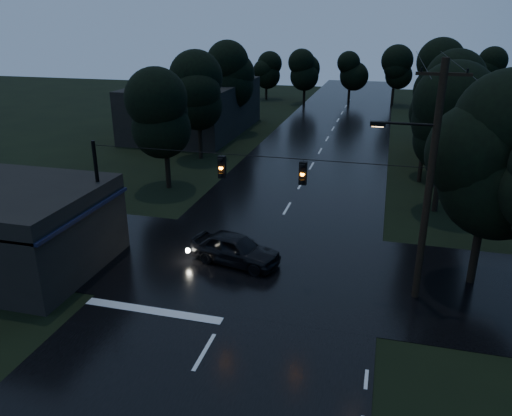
% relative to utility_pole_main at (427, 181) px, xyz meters
% --- Properties ---
extents(main_road, '(12.00, 120.00, 0.02)m').
position_rel_utility_pole_main_xyz_m(main_road, '(-7.41, 19.00, -5.26)').
color(main_road, black).
rests_on(main_road, ground).
extents(cross_street, '(60.00, 9.00, 0.02)m').
position_rel_utility_pole_main_xyz_m(cross_street, '(-7.41, 1.00, -5.26)').
color(cross_street, black).
rests_on(cross_street, ground).
extents(building_far_right, '(10.00, 14.00, 4.40)m').
position_rel_utility_pole_main_xyz_m(building_far_right, '(6.59, 23.00, -3.06)').
color(building_far_right, black).
rests_on(building_far_right, ground).
extents(building_far_left, '(10.00, 16.00, 5.00)m').
position_rel_utility_pole_main_xyz_m(building_far_left, '(-21.41, 29.00, -2.76)').
color(building_far_left, black).
rests_on(building_far_left, ground).
extents(utility_pole_main, '(3.50, 0.30, 10.00)m').
position_rel_utility_pole_main_xyz_m(utility_pole_main, '(0.00, 0.00, 0.00)').
color(utility_pole_main, black).
rests_on(utility_pole_main, ground).
extents(utility_pole_far, '(2.00, 0.30, 7.50)m').
position_rel_utility_pole_main_xyz_m(utility_pole_far, '(0.89, 17.00, -1.38)').
color(utility_pole_far, black).
rests_on(utility_pole_far, ground).
extents(anchor_pole_left, '(0.18, 0.18, 6.00)m').
position_rel_utility_pole_main_xyz_m(anchor_pole_left, '(-14.91, 0.00, -2.26)').
color(anchor_pole_left, black).
rests_on(anchor_pole_left, ground).
extents(span_signals, '(15.00, 0.37, 1.12)m').
position_rel_utility_pole_main_xyz_m(span_signals, '(-6.85, -0.01, -0.01)').
color(span_signals, black).
rests_on(span_signals, ground).
extents(tree_corner_near, '(4.48, 4.48, 9.44)m').
position_rel_utility_pole_main_xyz_m(tree_corner_near, '(2.59, 2.00, 0.74)').
color(tree_corner_near, black).
rests_on(tree_corner_near, ground).
extents(tree_left_a, '(3.92, 3.92, 8.26)m').
position_rel_utility_pole_main_xyz_m(tree_left_a, '(-16.41, 11.00, -0.02)').
color(tree_left_a, black).
rests_on(tree_left_a, ground).
extents(tree_left_b, '(4.20, 4.20, 8.85)m').
position_rel_utility_pole_main_xyz_m(tree_left_b, '(-17.01, 19.00, 0.36)').
color(tree_left_b, black).
rests_on(tree_left_b, ground).
extents(tree_left_c, '(4.48, 4.48, 9.44)m').
position_rel_utility_pole_main_xyz_m(tree_left_c, '(-17.61, 29.00, 0.74)').
color(tree_left_c, black).
rests_on(tree_left_c, ground).
extents(tree_right_a, '(4.20, 4.20, 8.85)m').
position_rel_utility_pole_main_xyz_m(tree_right_a, '(1.59, 11.00, 0.36)').
color(tree_right_a, black).
rests_on(tree_right_a, ground).
extents(tree_right_b, '(4.48, 4.48, 9.44)m').
position_rel_utility_pole_main_xyz_m(tree_right_b, '(2.19, 19.00, 0.74)').
color(tree_right_b, black).
rests_on(tree_right_b, ground).
extents(tree_right_c, '(4.76, 4.76, 10.03)m').
position_rel_utility_pole_main_xyz_m(tree_right_c, '(2.79, 29.00, 1.11)').
color(tree_right_c, black).
rests_on(tree_right_c, ground).
extents(car, '(4.78, 2.73, 1.53)m').
position_rel_utility_pole_main_xyz_m(car, '(-8.38, 1.04, -4.49)').
color(car, black).
rests_on(car, ground).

